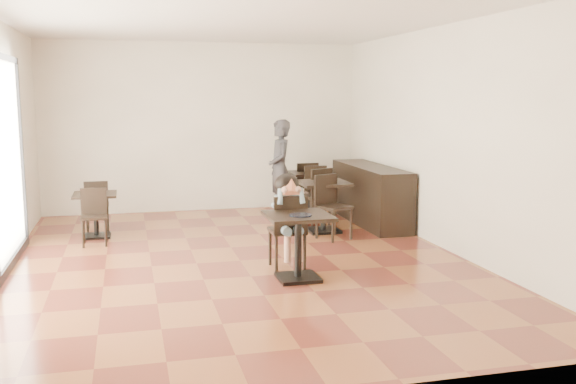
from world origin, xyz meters
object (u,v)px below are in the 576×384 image
object	(u,v)px
child_chair	(287,231)
chair_left_a	(97,205)
cafe_table_left	(96,215)
chair_mid_a	(314,197)
adult_patron	(280,169)
cafe_table_mid	(323,207)
chair_left_b	(94,217)
chair_mid_b	(334,207)
chair_back_a	(305,186)
child	(287,222)
cafe_table_back	(310,192)
child_table	(298,247)
chair_back_b	(318,193)

from	to	relation	value
child_chair	chair_left_a	distance (m)	3.91
cafe_table_left	chair_mid_a	distance (m)	3.58
adult_patron	cafe_table_mid	world-z (taller)	adult_patron
child_chair	chair_left_b	bearing A→B (deg)	-38.03
child_chair	chair_left_b	distance (m)	3.14
adult_patron	chair_left_a	world-z (taller)	adult_patron
chair_mid_b	chair_back_a	bearing A→B (deg)	60.70
child	cafe_table_back	bearing A→B (deg)	69.68
child	chair_left_a	world-z (taller)	child
child_chair	chair_mid_a	distance (m)	2.77
child_table	chair_mid_a	distance (m)	3.29
child	adult_patron	bearing A→B (deg)	78.09
cafe_table_mid	cafe_table_left	xyz separation A→B (m)	(-3.58, 0.49, -0.07)
cafe_table_left	chair_left_a	bearing A→B (deg)	90.00
adult_patron	cafe_table_back	world-z (taller)	adult_patron
cafe_table_back	chair_mid_a	world-z (taller)	chair_mid_a
child_chair	chair_mid_b	world-z (taller)	chair_mid_b
chair_mid_b	chair_left_b	size ratio (longest dim) A/B	1.19
cafe_table_mid	chair_mid_a	xyz separation A→B (m)	(0.00, 0.55, 0.08)
cafe_table_mid	cafe_table_left	world-z (taller)	cafe_table_mid
cafe_table_back	chair_left_b	size ratio (longest dim) A/B	0.93
chair_mid_b	chair_left_a	world-z (taller)	chair_mid_b
cafe_table_mid	cafe_table_back	distance (m)	1.71
cafe_table_back	chair_left_a	size ratio (longest dim) A/B	0.93
child_table	chair_mid_b	size ratio (longest dim) A/B	0.81
child_chair	chair_back_a	distance (m)	4.22
chair_left_b	chair_left_a	bearing A→B (deg)	89.10
child_table	chair_left_b	xyz separation A→B (m)	(-2.47, 2.48, 0.02)
child_table	cafe_table_mid	bearing A→B (deg)	66.44
adult_patron	chair_mid_b	xyz separation A→B (m)	(0.40, -1.94, -0.39)
cafe_table_back	chair_back_b	world-z (taller)	chair_back_b
cafe_table_left	chair_mid_b	distance (m)	3.73
cafe_table_left	chair_left_b	xyz separation A→B (m)	(0.00, -0.55, 0.07)
child_table	chair_mid_b	world-z (taller)	chair_mid_b
chair_mid_b	chair_back_a	size ratio (longest dim) A/B	1.06
adult_patron	cafe_table_mid	distance (m)	1.52
chair_mid_a	cafe_table_left	bearing A→B (deg)	-22.65
child_table	adult_patron	size ratio (longest dim) A/B	0.45
cafe_table_back	chair_left_a	distance (m)	3.89
chair_left_b	adult_patron	bearing A→B (deg)	23.57
child_chair	child	world-z (taller)	child
child_chair	cafe_table_mid	world-z (taller)	child_chair
chair_mid_a	chair_left_a	bearing A→B (deg)	-31.40
cafe_table_left	chair_left_b	distance (m)	0.55
chair_left_a	chair_back_a	world-z (taller)	chair_back_a
child_chair	chair_left_a	xyz separation A→B (m)	(-2.47, 3.03, -0.07)
child_table	chair_back_a	size ratio (longest dim) A/B	0.86
chair_left_a	chair_back_b	size ratio (longest dim) A/B	0.89
cafe_table_left	chair_left_a	size ratio (longest dim) A/B	0.83
chair_mid_a	child_chair	bearing A→B (deg)	42.84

